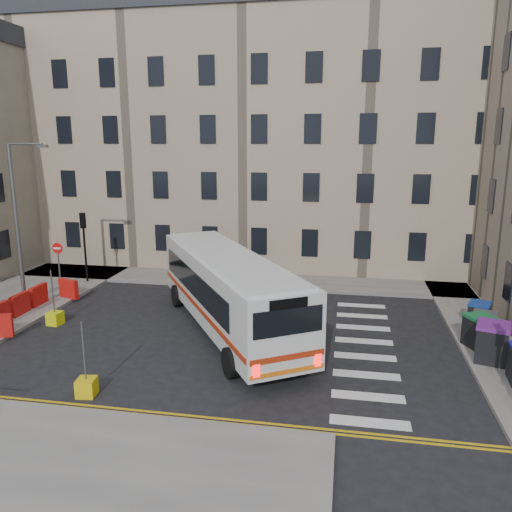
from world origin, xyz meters
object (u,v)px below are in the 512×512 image
(bus, at_px, (228,288))
(streetlamp, at_px, (17,223))
(wheelie_bin_d, at_px, (484,326))
(wheelie_bin_e, at_px, (479,315))
(bollard_yellow, at_px, (55,318))
(bollard_chevron, at_px, (87,387))
(wheelie_bin_c, at_px, (481,332))
(wheelie_bin_b, at_px, (492,342))

(bus, bearing_deg, streetlamp, 140.98)
(wheelie_bin_d, xyz_separation_m, wheelie_bin_e, (0.19, 1.58, -0.02))
(bus, bearing_deg, wheelie_bin_e, -21.35)
(bollard_yellow, relative_size, bollard_chevron, 1.00)
(bus, xyz_separation_m, wheelie_bin_d, (10.83, 0.49, -1.22))
(wheelie_bin_c, bearing_deg, bollard_chevron, -179.88)
(wheelie_bin_c, height_order, wheelie_bin_d, wheelie_bin_c)
(bus, relative_size, wheelie_bin_e, 9.43)
(streetlamp, relative_size, bus, 0.68)
(bus, distance_m, wheelie_bin_c, 10.58)
(wheelie_bin_d, height_order, bollard_yellow, wheelie_bin_d)
(wheelie_bin_c, xyz_separation_m, wheelie_bin_d, (0.32, 0.84, -0.07))
(bollard_yellow, bearing_deg, wheelie_bin_c, 1.20)
(wheelie_bin_b, relative_size, bollard_yellow, 2.66)
(wheelie_bin_c, relative_size, wheelie_bin_e, 1.18)
(wheelie_bin_d, distance_m, wheelie_bin_e, 1.59)
(wheelie_bin_b, relative_size, wheelie_bin_d, 1.23)
(wheelie_bin_b, height_order, wheelie_bin_d, wheelie_bin_b)
(bus, height_order, wheelie_bin_d, bus)
(streetlamp, bearing_deg, bollard_yellow, -35.15)
(bollard_yellow, bearing_deg, bus, 5.26)
(wheelie_bin_e, bearing_deg, bollard_yellow, -149.40)
(wheelie_bin_c, distance_m, bollard_yellow, 18.57)
(bollard_yellow, bearing_deg, wheelie_bin_e, 8.36)
(bus, height_order, wheelie_bin_c, bus)
(bus, distance_m, wheelie_bin_d, 10.91)
(wheelie_bin_b, height_order, wheelie_bin_e, wheelie_bin_b)
(wheelie_bin_c, distance_m, wheelie_bin_d, 0.90)
(streetlamp, xyz_separation_m, wheelie_bin_c, (21.56, -1.72, -3.53))
(wheelie_bin_c, relative_size, bollard_chevron, 2.49)
(streetlamp, xyz_separation_m, wheelie_bin_d, (21.88, -0.89, -3.60))
(bus, bearing_deg, wheelie_bin_b, -40.66)
(wheelie_bin_c, xyz_separation_m, wheelie_bin_e, (0.51, 2.41, -0.09))
(bus, bearing_deg, wheelie_bin_c, -33.86)
(bus, height_order, wheelie_bin_e, bus)
(wheelie_bin_b, distance_m, bollard_yellow, 18.68)
(wheelie_bin_c, bearing_deg, bollard_yellow, 156.81)
(wheelie_bin_d, bearing_deg, bollard_yellow, -157.38)
(bollard_yellow, bearing_deg, wheelie_bin_d, 3.72)
(wheelie_bin_e, distance_m, bollard_yellow, 19.28)
(streetlamp, distance_m, wheelie_bin_c, 21.92)
(wheelie_bin_e, bearing_deg, wheelie_bin_c, -79.61)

